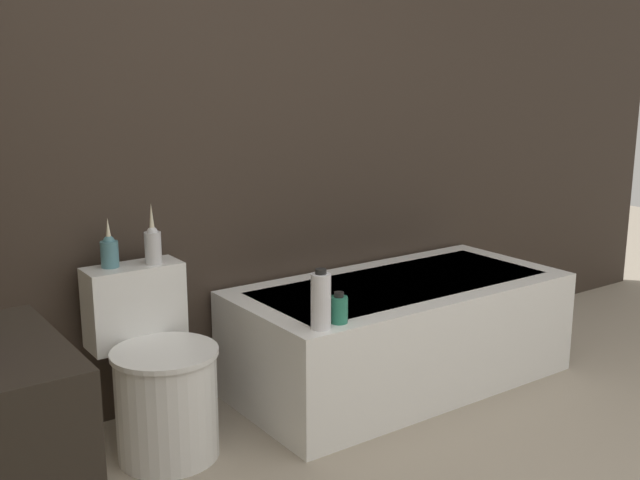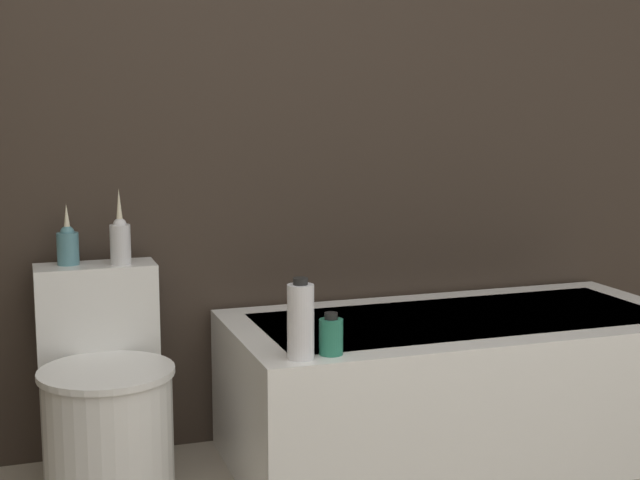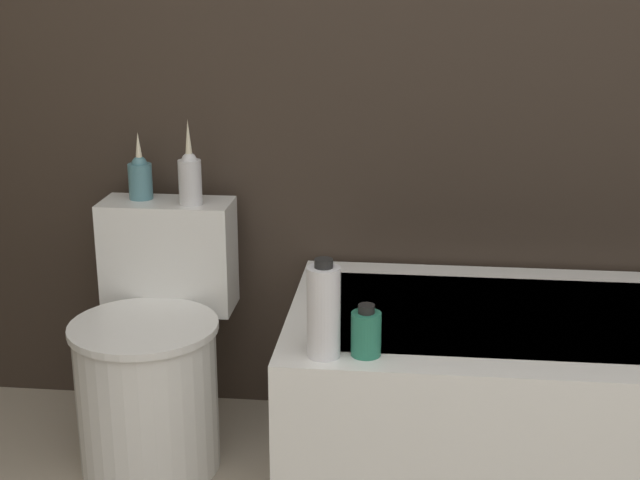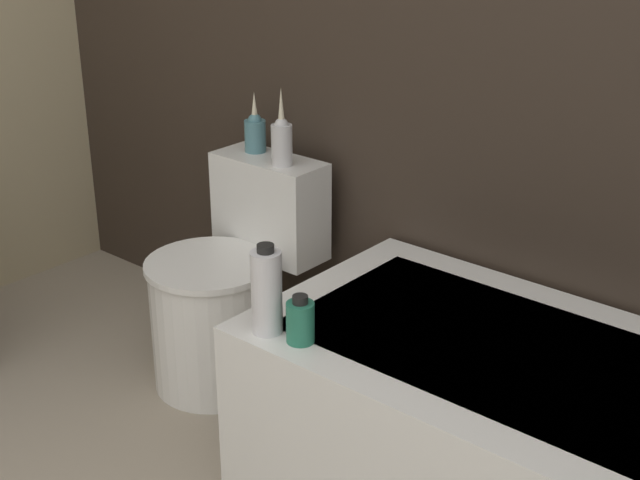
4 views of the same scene
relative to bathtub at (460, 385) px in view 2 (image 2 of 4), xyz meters
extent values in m
cube|color=#332821|center=(-0.73, 0.43, 1.05)|extent=(6.40, 0.06, 2.60)
cube|color=white|center=(0.00, 0.00, 0.00)|extent=(1.60, 0.76, 0.50)
cube|color=#B7BCC6|center=(0.00, 0.00, 0.24)|extent=(1.40, 0.56, 0.01)
cylinder|color=white|center=(-1.21, -0.02, -0.04)|extent=(0.39, 0.39, 0.42)
cylinder|color=white|center=(-1.21, -0.02, 0.17)|extent=(0.41, 0.41, 0.02)
cube|color=white|center=(-1.21, 0.26, 0.29)|extent=(0.39, 0.17, 0.33)
cylinder|color=teal|center=(-1.29, 0.28, 0.51)|extent=(0.07, 0.07, 0.11)
sphere|color=teal|center=(-1.29, 0.28, 0.56)|extent=(0.05, 0.05, 0.05)
cone|color=beige|center=(-1.29, 0.28, 0.61)|extent=(0.02, 0.02, 0.09)
cylinder|color=silver|center=(-1.13, 0.24, 0.52)|extent=(0.07, 0.07, 0.13)
sphere|color=silver|center=(-1.13, 0.24, 0.59)|extent=(0.04, 0.04, 0.04)
cone|color=beige|center=(-1.13, 0.24, 0.64)|extent=(0.02, 0.02, 0.12)
cylinder|color=silver|center=(-0.68, -0.31, 0.35)|extent=(0.08, 0.08, 0.22)
cylinder|color=black|center=(-0.68, -0.31, 0.47)|extent=(0.04, 0.04, 0.02)
cylinder|color=#267259|center=(-0.58, -0.29, 0.30)|extent=(0.07, 0.07, 0.11)
cylinder|color=black|center=(-0.58, -0.29, 0.36)|extent=(0.04, 0.04, 0.02)
camera|label=1|loc=(-2.27, -2.54, 1.22)|focal=42.00mm
camera|label=2|loc=(-1.43, -2.68, 0.98)|focal=50.00mm
camera|label=3|loc=(-0.49, -2.21, 1.12)|focal=50.00mm
camera|label=4|loc=(0.70, -1.74, 1.34)|focal=50.00mm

